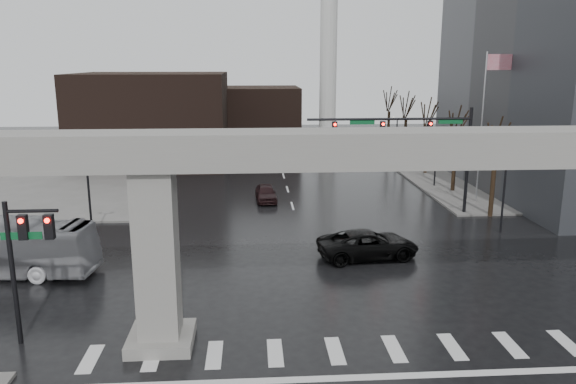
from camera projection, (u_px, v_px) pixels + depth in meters
name	position (u px, v px, depth m)	size (l,w,h in m)	color
ground	(331.00, 339.00, 23.40)	(160.00, 160.00, 0.00)	black
sidewalk_ne	(525.00, 168.00, 60.04)	(28.00, 36.00, 0.15)	slate
sidewalk_nw	(26.00, 175.00, 56.67)	(28.00, 36.00, 0.15)	slate
elevated_guideway	(367.00, 177.00, 21.91)	(48.00, 2.60, 8.70)	gray
building_far_left	(153.00, 119.00, 62.15)	(16.00, 14.00, 10.00)	black
building_far_mid	(260.00, 118.00, 72.87)	(10.00, 10.00, 8.00)	black
smokestack	(329.00, 43.00, 65.42)	(3.60, 3.60, 30.00)	silver
signal_mast_arm	(419.00, 138.00, 40.91)	(12.12, 0.43, 8.00)	black
signal_left_pole	(24.00, 249.00, 22.16)	(2.30, 0.30, 6.00)	black
flagpole_assembly	(487.00, 110.00, 44.04)	(2.06, 0.12, 12.00)	silver
lamp_right_0	(505.00, 182.00, 37.08)	(1.22, 0.32, 5.11)	black
lamp_right_1	(436.00, 150.00, 50.68)	(1.22, 0.32, 5.11)	black
lamp_right_2	(397.00, 131.00, 64.28)	(1.22, 0.32, 5.11)	black
lamp_left_0	(89.00, 188.00, 35.33)	(1.22, 0.32, 5.11)	black
lamp_left_1	(133.00, 153.00, 48.93)	(1.22, 0.32, 5.11)	black
lamp_left_2	(159.00, 133.00, 62.53)	(1.22, 0.32, 5.11)	black
tree_right_0	(493.00, 180.00, 41.21)	(1.09, 1.58, 7.50)	black
tree_right_1	(455.00, 160.00, 48.96)	(1.09, 1.61, 7.67)	black
tree_right_2	(427.00, 146.00, 56.72)	(1.10, 1.63, 7.85)	black
tree_right_3	(405.00, 135.00, 64.48)	(1.11, 1.66, 8.02)	black
tree_right_4	(389.00, 126.00, 72.23)	(1.12, 1.69, 8.19)	black
pickup_truck	(368.00, 244.00, 32.85)	(2.72, 5.89, 1.64)	black
far_car	(266.00, 193.00, 46.14)	(1.63, 4.05, 1.38)	black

